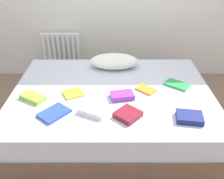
# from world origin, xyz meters

# --- Properties ---
(ground_plane) EXTENTS (8.00, 8.00, 0.00)m
(ground_plane) POSITION_xyz_m (0.00, 0.00, 0.00)
(ground_plane) COLOR #7F6651
(bed) EXTENTS (2.00, 1.50, 0.50)m
(bed) POSITION_xyz_m (0.00, 0.00, 0.25)
(bed) COLOR brown
(bed) RESTS_ON ground
(radiator) EXTENTS (0.53, 0.04, 0.54)m
(radiator) POSITION_xyz_m (-0.72, 1.20, 0.41)
(radiator) COLOR white
(radiator) RESTS_ON ground
(pillow) EXTENTS (0.55, 0.30, 0.16)m
(pillow) POSITION_xyz_m (0.02, 0.51, 0.58)
(pillow) COLOR white
(pillow) RESTS_ON bed
(textbook_orange) EXTENTS (0.22, 0.22, 0.02)m
(textbook_orange) POSITION_xyz_m (0.34, -0.00, 0.51)
(textbook_orange) COLOR orange
(textbook_orange) RESTS_ON bed
(textbook_blue) EXTENTS (0.30, 0.30, 0.03)m
(textbook_blue) POSITION_xyz_m (-0.50, -0.39, 0.51)
(textbook_blue) COLOR #2847B7
(textbook_blue) RESTS_ON bed
(textbook_maroon) EXTENTS (0.27, 0.27, 0.05)m
(textbook_maroon) POSITION_xyz_m (0.13, -0.42, 0.52)
(textbook_maroon) COLOR maroon
(textbook_maroon) RESTS_ON bed
(textbook_purple) EXTENTS (0.24, 0.18, 0.05)m
(textbook_purple) POSITION_xyz_m (0.09, -0.13, 0.52)
(textbook_purple) COLOR purple
(textbook_purple) RESTS_ON bed
(textbook_navy) EXTENTS (0.24, 0.19, 0.05)m
(textbook_navy) POSITION_xyz_m (0.64, -0.46, 0.52)
(textbook_navy) COLOR navy
(textbook_navy) RESTS_ON bed
(textbook_white) EXTENTS (0.28, 0.25, 0.05)m
(textbook_white) POSITION_xyz_m (-0.16, -0.36, 0.52)
(textbook_white) COLOR white
(textbook_white) RESTS_ON bed
(textbook_yellow) EXTENTS (0.23, 0.23, 0.02)m
(textbook_yellow) POSITION_xyz_m (-0.38, -0.07, 0.51)
(textbook_yellow) COLOR yellow
(textbook_yellow) RESTS_ON bed
(textbook_green) EXTENTS (0.28, 0.26, 0.03)m
(textbook_green) POSITION_xyz_m (0.67, 0.09, 0.51)
(textbook_green) COLOR green
(textbook_green) RESTS_ON bed
(textbook_lime) EXTENTS (0.27, 0.23, 0.04)m
(textbook_lime) POSITION_xyz_m (-0.74, -0.16, 0.52)
(textbook_lime) COLOR #8CC638
(textbook_lime) RESTS_ON bed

